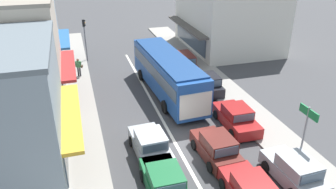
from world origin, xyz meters
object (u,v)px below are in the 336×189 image
object	(u,v)px
sedan_queue_gap_filler	(165,184)
traffic_light_downstreet	(85,33)
parked_wagon_kerb_rear	(183,62)
city_bus	(167,72)
parked_sedan_kerb_second	(236,118)
directional_road_sign	(307,123)
pedestrian_with_handbag_near	(79,66)
parked_hatchback_kerb_third	(207,84)
hatchback_behind_bus_near	(216,148)
sedan_adjacent_lane_trail	(151,146)
parked_hatchback_kerb_front	(294,171)

from	to	relation	value
sedan_queue_gap_filler	traffic_light_downstreet	distance (m)	21.05
sedan_queue_gap_filler	parked_wagon_kerb_rear	distance (m)	17.02
city_bus	parked_sedan_kerb_second	size ratio (longest dim) A/B	2.59
city_bus	directional_road_sign	bearing A→B (deg)	-68.12
directional_road_sign	pedestrian_with_handbag_near	size ratio (longest dim) A/B	2.21
parked_hatchback_kerb_third	directional_road_sign	world-z (taller)	directional_road_sign
city_bus	hatchback_behind_bus_near	distance (m)	9.05
sedan_adjacent_lane_trail	pedestrian_with_handbag_near	xyz separation A→B (m)	(-3.34, 13.10, 0.40)
sedan_adjacent_lane_trail	parked_sedan_kerb_second	size ratio (longest dim) A/B	1.01
traffic_light_downstreet	directional_road_sign	xyz separation A→B (m)	(9.97, -20.64, -0.18)
parked_sedan_kerb_second	directional_road_sign	world-z (taller)	directional_road_sign
pedestrian_with_handbag_near	parked_hatchback_kerb_third	bearing A→B (deg)	-31.84
parked_sedan_kerb_second	traffic_light_downstreet	world-z (taller)	traffic_light_downstreet
sedan_adjacent_lane_trail	sedan_queue_gap_filler	bearing A→B (deg)	-91.72
sedan_adjacent_lane_trail	directional_road_sign	bearing A→B (deg)	-22.61
city_bus	sedan_queue_gap_filler	distance (m)	11.57
parked_wagon_kerb_rear	directional_road_sign	world-z (taller)	directional_road_sign
pedestrian_with_handbag_near	sedan_queue_gap_filler	bearing A→B (deg)	-78.84
sedan_queue_gap_filler	directional_road_sign	world-z (taller)	directional_road_sign
traffic_light_downstreet	directional_road_sign	world-z (taller)	traffic_light_downstreet
city_bus	sedan_adjacent_lane_trail	bearing A→B (deg)	-112.96
traffic_light_downstreet	hatchback_behind_bus_near	bearing A→B (deg)	-72.77
pedestrian_with_handbag_near	sedan_adjacent_lane_trail	bearing A→B (deg)	-75.68
traffic_light_downstreet	parked_hatchback_kerb_third	bearing A→B (deg)	-49.94
hatchback_behind_bus_near	traffic_light_downstreet	size ratio (longest dim) A/B	0.89
parked_sedan_kerb_second	traffic_light_downstreet	bearing A→B (deg)	118.13
city_bus	pedestrian_with_handbag_near	size ratio (longest dim) A/B	6.74
parked_hatchback_kerb_third	pedestrian_with_handbag_near	distance (m)	11.48
parked_hatchback_kerb_front	parked_sedan_kerb_second	size ratio (longest dim) A/B	0.89
parked_hatchback_kerb_third	traffic_light_downstreet	world-z (taller)	traffic_light_downstreet
sedan_adjacent_lane_trail	sedan_queue_gap_filler	world-z (taller)	same
sedan_queue_gap_filler	parked_sedan_kerb_second	size ratio (longest dim) A/B	1.00
sedan_queue_gap_filler	parked_sedan_kerb_second	bearing A→B (deg)	37.82
parked_wagon_kerb_rear	parked_sedan_kerb_second	bearing A→B (deg)	-90.13
sedan_adjacent_lane_trail	pedestrian_with_handbag_near	size ratio (longest dim) A/B	2.62
directional_road_sign	parked_hatchback_kerb_front	bearing A→B (deg)	-135.59
pedestrian_with_handbag_near	directional_road_sign	bearing A→B (deg)	-56.07
hatchback_behind_bus_near	parked_sedan_kerb_second	distance (m)	3.91
hatchback_behind_bus_near	pedestrian_with_handbag_near	bearing A→B (deg)	115.28
hatchback_behind_bus_near	directional_road_sign	bearing A→B (deg)	-24.19
sedan_adjacent_lane_trail	parked_hatchback_kerb_third	world-z (taller)	parked_hatchback_kerb_third
city_bus	traffic_light_downstreet	world-z (taller)	traffic_light_downstreet
city_bus	directional_road_sign	world-z (taller)	directional_road_sign
hatchback_behind_bus_near	directional_road_sign	world-z (taller)	directional_road_sign
parked_hatchback_kerb_third	parked_sedan_kerb_second	bearing A→B (deg)	-92.53
sedan_queue_gap_filler	parked_hatchback_kerb_third	distance (m)	12.25
parked_sedan_kerb_second	directional_road_sign	distance (m)	5.30
sedan_queue_gap_filler	pedestrian_with_handbag_near	distance (m)	16.76
sedan_adjacent_lane_trail	city_bus	bearing A→B (deg)	67.04
city_bus	parked_hatchback_kerb_front	xyz separation A→B (m)	(3.17, -11.99, -1.17)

